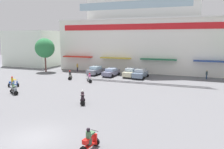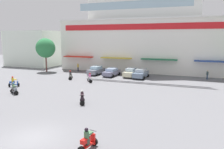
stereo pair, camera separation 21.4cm
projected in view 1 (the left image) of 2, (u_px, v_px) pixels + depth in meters
The scene contains 16 objects.
ground_plane at pixel (104, 94), 27.40m from camera, with size 128.00×128.00×0.00m, color slate.
colonial_building at pixel (144, 29), 47.10m from camera, with size 34.80×16.13×20.01m.
flank_building_left at pixel (35, 48), 55.63m from camera, with size 12.02×10.07×8.61m.
plaza_tree_0 at pixel (45, 48), 44.48m from camera, with size 4.09×3.58×6.87m.
parked_car_0 at pixel (96, 70), 41.64m from camera, with size 2.61×4.44×1.60m.
parked_car_1 at pixel (111, 72), 40.04m from camera, with size 2.58×4.59×1.42m.
parked_car_2 at pixel (131, 72), 39.15m from camera, with size 2.55×4.41×1.60m.
parked_car_3 at pixel (140, 73), 38.05m from camera, with size 2.53×4.33×1.61m.
scooter_rider_0 at pixel (13, 83), 31.19m from camera, with size 1.48×1.16×1.55m.
scooter_rider_1 at pixel (90, 78), 34.44m from camera, with size 1.32×1.44×1.54m.
scooter_rider_2 at pixel (83, 98), 23.16m from camera, with size 1.07×1.43×1.51m.
scooter_rider_3 at pixel (70, 76), 36.77m from camera, with size 1.02×1.52×1.57m.
scooter_rider_6 at pixel (90, 141), 13.63m from camera, with size 0.77×1.53×1.52m.
scooter_rider_7 at pixel (14, 89), 27.19m from camera, with size 1.56×1.12×1.49m.
pedestrian_0 at pixel (207, 74), 36.85m from camera, with size 0.44×0.44×1.57m.
pedestrian_1 at pixel (77, 67), 45.42m from camera, with size 0.37×0.37×1.72m.
Camera 1 is at (10.13, -11.63, 6.99)m, focal length 35.00 mm.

